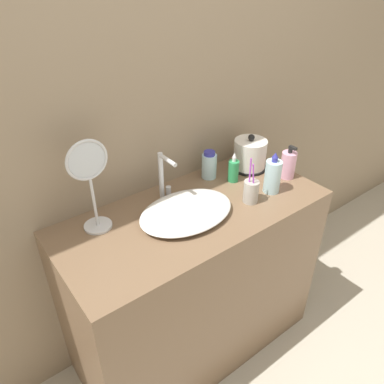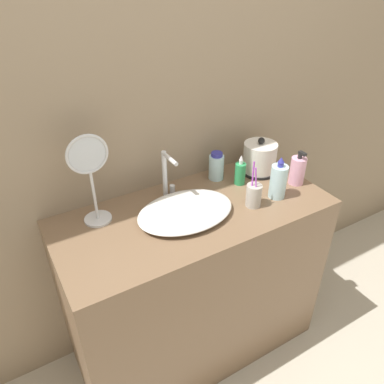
{
  "view_description": "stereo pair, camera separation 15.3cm",
  "coord_description": "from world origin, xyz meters",
  "px_view_note": "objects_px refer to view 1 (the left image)",
  "views": [
    {
      "loc": [
        -0.8,
        -0.76,
        1.82
      ],
      "look_at": [
        -0.02,
        0.27,
        0.99
      ],
      "focal_mm": 35.0,
      "sensor_mm": 36.0,
      "label": 1
    },
    {
      "loc": [
        -0.67,
        -0.84,
        1.82
      ],
      "look_at": [
        -0.02,
        0.27,
        0.99
      ],
      "focal_mm": 35.0,
      "sensor_mm": 36.0,
      "label": 2
    }
  ],
  "objects_px": {
    "hand_cream_bottle": "(273,176)",
    "electric_kettle": "(250,156)",
    "toothbrush_cup": "(251,191)",
    "faucet": "(164,175)",
    "lotion_bottle": "(288,165)",
    "shampoo_bottle": "(233,170)",
    "mouthwash_bottle": "(209,165)",
    "vanity_mirror": "(90,179)"
  },
  "relations": [
    {
      "from": "shampoo_bottle",
      "to": "mouthwash_bottle",
      "type": "bearing_deg",
      "value": 125.48
    },
    {
      "from": "faucet",
      "to": "hand_cream_bottle",
      "type": "relative_size",
      "value": 1.11
    },
    {
      "from": "electric_kettle",
      "to": "hand_cream_bottle",
      "type": "xyz_separation_m",
      "value": [
        -0.07,
        -0.22,
        0.01
      ]
    },
    {
      "from": "faucet",
      "to": "hand_cream_bottle",
      "type": "xyz_separation_m",
      "value": [
        0.42,
        -0.25,
        -0.04
      ]
    },
    {
      "from": "vanity_mirror",
      "to": "shampoo_bottle",
      "type": "bearing_deg",
      "value": -5.26
    },
    {
      "from": "lotion_bottle",
      "to": "hand_cream_bottle",
      "type": "relative_size",
      "value": 0.85
    },
    {
      "from": "mouthwash_bottle",
      "to": "hand_cream_bottle",
      "type": "relative_size",
      "value": 0.7
    },
    {
      "from": "electric_kettle",
      "to": "shampoo_bottle",
      "type": "bearing_deg",
      "value": -163.96
    },
    {
      "from": "faucet",
      "to": "mouthwash_bottle",
      "type": "distance_m",
      "value": 0.28
    },
    {
      "from": "electric_kettle",
      "to": "lotion_bottle",
      "type": "xyz_separation_m",
      "value": [
        0.09,
        -0.17,
        -0.0
      ]
    },
    {
      "from": "faucet",
      "to": "toothbrush_cup",
      "type": "distance_m",
      "value": 0.39
    },
    {
      "from": "toothbrush_cup",
      "to": "shampoo_bottle",
      "type": "distance_m",
      "value": 0.19
    },
    {
      "from": "faucet",
      "to": "lotion_bottle",
      "type": "xyz_separation_m",
      "value": [
        0.58,
        -0.21,
        -0.05
      ]
    },
    {
      "from": "electric_kettle",
      "to": "hand_cream_bottle",
      "type": "bearing_deg",
      "value": -108.41
    },
    {
      "from": "toothbrush_cup",
      "to": "shampoo_bottle",
      "type": "height_order",
      "value": "toothbrush_cup"
    },
    {
      "from": "electric_kettle",
      "to": "mouthwash_bottle",
      "type": "relative_size",
      "value": 1.35
    },
    {
      "from": "toothbrush_cup",
      "to": "hand_cream_bottle",
      "type": "relative_size",
      "value": 1.07
    },
    {
      "from": "hand_cream_bottle",
      "to": "electric_kettle",
      "type": "bearing_deg",
      "value": 71.59
    },
    {
      "from": "vanity_mirror",
      "to": "hand_cream_bottle",
      "type": "bearing_deg",
      "value": -17.56
    },
    {
      "from": "electric_kettle",
      "to": "mouthwash_bottle",
      "type": "xyz_separation_m",
      "value": [
        -0.22,
        0.05,
        -0.01
      ]
    },
    {
      "from": "faucet",
      "to": "electric_kettle",
      "type": "bearing_deg",
      "value": -3.91
    },
    {
      "from": "shampoo_bottle",
      "to": "vanity_mirror",
      "type": "relative_size",
      "value": 0.39
    },
    {
      "from": "faucet",
      "to": "mouthwash_bottle",
      "type": "relative_size",
      "value": 1.59
    },
    {
      "from": "electric_kettle",
      "to": "toothbrush_cup",
      "type": "bearing_deg",
      "value": -133.39
    },
    {
      "from": "toothbrush_cup",
      "to": "vanity_mirror",
      "type": "height_order",
      "value": "vanity_mirror"
    },
    {
      "from": "shampoo_bottle",
      "to": "mouthwash_bottle",
      "type": "height_order",
      "value": "shampoo_bottle"
    },
    {
      "from": "electric_kettle",
      "to": "hand_cream_bottle",
      "type": "distance_m",
      "value": 0.23
    },
    {
      "from": "mouthwash_bottle",
      "to": "electric_kettle",
      "type": "bearing_deg",
      "value": -14.07
    },
    {
      "from": "shampoo_bottle",
      "to": "vanity_mirror",
      "type": "bearing_deg",
      "value": 174.74
    },
    {
      "from": "toothbrush_cup",
      "to": "hand_cream_bottle",
      "type": "distance_m",
      "value": 0.14
    },
    {
      "from": "faucet",
      "to": "toothbrush_cup",
      "type": "xyz_separation_m",
      "value": [
        0.28,
        -0.25,
        -0.07
      ]
    },
    {
      "from": "mouthwash_bottle",
      "to": "vanity_mirror",
      "type": "bearing_deg",
      "value": -176.67
    },
    {
      "from": "lotion_bottle",
      "to": "mouthwash_bottle",
      "type": "distance_m",
      "value": 0.38
    },
    {
      "from": "faucet",
      "to": "electric_kettle",
      "type": "relative_size",
      "value": 1.18
    },
    {
      "from": "toothbrush_cup",
      "to": "vanity_mirror",
      "type": "relative_size",
      "value": 0.55
    },
    {
      "from": "lotion_bottle",
      "to": "faucet",
      "type": "bearing_deg",
      "value": 160.18
    },
    {
      "from": "lotion_bottle",
      "to": "shampoo_bottle",
      "type": "height_order",
      "value": "lotion_bottle"
    },
    {
      "from": "lotion_bottle",
      "to": "hand_cream_bottle",
      "type": "height_order",
      "value": "hand_cream_bottle"
    },
    {
      "from": "lotion_bottle",
      "to": "hand_cream_bottle",
      "type": "distance_m",
      "value": 0.16
    },
    {
      "from": "hand_cream_bottle",
      "to": "vanity_mirror",
      "type": "relative_size",
      "value": 0.52
    },
    {
      "from": "faucet",
      "to": "toothbrush_cup",
      "type": "relative_size",
      "value": 1.04
    },
    {
      "from": "vanity_mirror",
      "to": "electric_kettle",
      "type": "bearing_deg",
      "value": -1.35
    }
  ]
}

